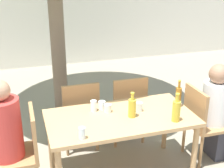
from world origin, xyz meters
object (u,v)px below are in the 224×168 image
Objects in this scene: patio_chair_0 at (23,148)px; oil_cruet_0 at (132,107)px; drinking_glass_0 at (139,107)px; drinking_glass_4 at (94,106)px; drinking_glass_1 at (102,105)px; patio_chair_3 at (127,105)px; drinking_glass_2 at (108,108)px; patio_chair_1 at (202,120)px; dining_table_front at (120,123)px; drinking_glass_3 at (82,133)px; patio_chair_2 at (80,111)px; person_seated_1 at (220,117)px; oil_cruet_1 at (176,110)px; amber_bottle_2 at (178,97)px.

oil_cruet_0 reaches higher than patio_chair_0.
drinking_glass_0 is 0.80× the size of drinking_glass_4.
patio_chair_0 reaches higher than drinking_glass_1.
patio_chair_3 reaches higher than drinking_glass_1.
drinking_glass_1 is (-0.45, -0.41, 0.25)m from patio_chair_3.
patio_chair_1 is at bearing -7.08° from drinking_glass_2.
patio_chair_0 is at bearing -165.38° from drinking_glass_1.
drinking_glass_1 reaches higher than drinking_glass_2.
dining_table_front is 13.57× the size of drinking_glass_3.
patio_chair_2 is 10.54× the size of drinking_glass_2.
dining_table_front is 1.67× the size of patio_chair_0.
drinking_glass_1 is (0.17, -0.41, 0.25)m from patio_chair_2.
drinking_glass_0 is 1.11× the size of drinking_glass_1.
drinking_glass_0 is at bearing 86.80° from person_seated_1.
drinking_glass_2 is (-0.10, 0.14, 0.12)m from dining_table_front.
oil_cruet_1 is (0.50, -0.26, 0.20)m from dining_table_front.
amber_bottle_2 is (-0.56, 0.03, 0.32)m from person_seated_1.
person_seated_1 is at bearing 19.35° from oil_cruet_1.
drinking_glass_3 is (-0.79, -0.96, 0.26)m from patio_chair_3.
drinking_glass_3 is at bearing 100.45° from person_seated_1.
patio_chair_2 is at bearing 64.11° from patio_chair_1.
dining_table_front is 1.01m from patio_chair_1.
oil_cruet_1 is 0.42m from drinking_glass_0.
drinking_glass_0 is (1.24, 0.06, 0.25)m from patio_chair_0.
dining_table_front is 0.72m from patio_chair_3.
person_seated_1 is 11.94× the size of drinking_glass_0.
drinking_glass_2 is (-1.35, 0.14, 0.24)m from person_seated_1.
dining_table_front is 1.25m from person_seated_1.
amber_bottle_2 is (0.18, 0.29, 0.01)m from oil_cruet_1.
dining_table_front is 0.29m from drinking_glass_1.
dining_table_front is 1.67× the size of patio_chair_1.
oil_cruet_1 is 0.81m from drinking_glass_1.
oil_cruet_0 is at bearing 24.85° from drinking_glass_3.
patio_chair_1 is 0.94m from patio_chair_3.
patio_chair_3 is 7.46× the size of drinking_glass_4.
patio_chair_3 is 10.54× the size of drinking_glass_2.
drinking_glass_1 is 1.02× the size of drinking_glass_2.
oil_cruet_0 is at bearing 92.94° from patio_chair_1.
drinking_glass_1 is at bearing 155.53° from drinking_glass_0.
oil_cruet_0 reaches higher than patio_chair_3.
patio_chair_1 is 0.78× the size of person_seated_1.
oil_cruet_0 reaches higher than patio_chair_1.
drinking_glass_0 is 1.14× the size of drinking_glass_2.
oil_cruet_0 is 3.06× the size of drinking_glass_1.
person_seated_1 reaches higher than drinking_glass_3.
drinking_glass_0 is 0.80m from drinking_glass_3.
drinking_glass_4 is at bearing 38.63° from patio_chair_3.
person_seated_1 is 1.18m from oil_cruet_0.
oil_cruet_1 is at bearing -49.69° from drinking_glass_0.
dining_table_front is 1.01m from patio_chair_0.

